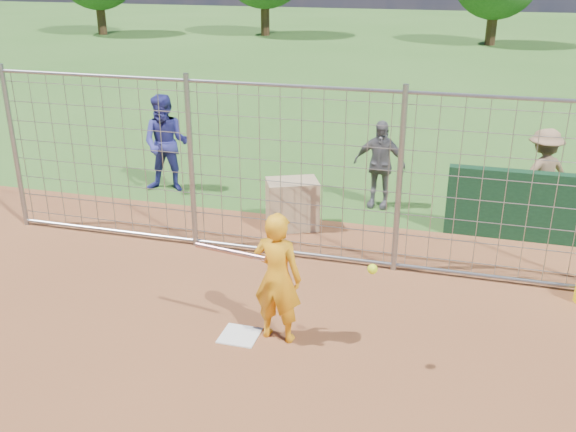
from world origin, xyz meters
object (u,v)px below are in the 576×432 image
(batter, at_px, (277,278))
(equipment_bin, at_px, (292,204))
(bystander_b, at_px, (379,164))
(bystander_c, at_px, (542,175))
(bystander_a, at_px, (166,144))

(batter, relative_size, equipment_bin, 1.94)
(bystander_b, bearing_deg, bystander_c, 8.81)
(bystander_c, bearing_deg, batter, 23.58)
(bystander_a, height_order, bystander_c, bystander_a)
(batter, xyz_separation_m, bystander_b, (0.48, 4.51, -0.01))
(bystander_a, relative_size, bystander_b, 1.17)
(batter, xyz_separation_m, bystander_c, (3.13, 4.69, -0.01))
(batter, height_order, bystander_a, bystander_a)
(bystander_a, height_order, bystander_b, bystander_a)
(bystander_a, bearing_deg, bystander_c, -3.65)
(batter, relative_size, bystander_a, 0.86)
(batter, bearing_deg, bystander_c, -118.56)
(bystander_b, bearing_deg, equipment_bin, -126.76)
(batter, xyz_separation_m, equipment_bin, (-0.71, 3.18, -0.38))
(batter, distance_m, bystander_c, 5.64)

